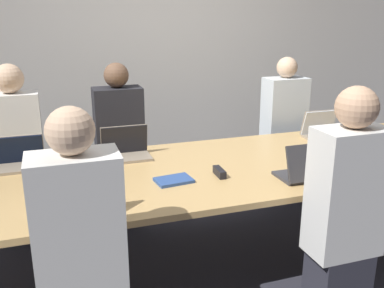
# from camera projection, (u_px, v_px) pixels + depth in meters

# --- Properties ---
(ground_plane) EXTENTS (24.00, 24.00, 0.00)m
(ground_plane) POSITION_uv_depth(u_px,v_px,m) (212.00, 258.00, 3.22)
(ground_plane) COLOR #2D2D38
(curtain_wall) EXTENTS (12.00, 0.06, 2.80)m
(curtain_wall) POSITION_uv_depth(u_px,v_px,m) (149.00, 50.00, 4.55)
(curtain_wall) COLOR beige
(curtain_wall) RESTS_ON ground_plane
(conference_table) EXTENTS (4.20, 1.28, 0.73)m
(conference_table) POSITION_uv_depth(u_px,v_px,m) (213.00, 173.00, 3.02)
(conference_table) COLOR tan
(conference_table) RESTS_ON ground_plane
(laptop_near_midright) EXTENTS (0.32, 0.25, 0.25)m
(laptop_near_midright) POSITION_uv_depth(u_px,v_px,m) (305.00, 169.00, 2.75)
(laptop_near_midright) COLOR #333338
(laptop_near_midright) RESTS_ON conference_table
(person_near_midright) EXTENTS (0.40, 0.24, 1.41)m
(person_near_midright) POSITION_uv_depth(u_px,v_px,m) (345.00, 213.00, 2.40)
(person_near_midright) COLOR #2D2D38
(person_near_midright) RESTS_ON ground_plane
(laptop_near_left) EXTENTS (0.34, 0.28, 0.27)m
(laptop_near_left) POSITION_uv_depth(u_px,v_px,m) (75.00, 203.00, 2.24)
(laptop_near_left) COLOR #333338
(laptop_near_left) RESTS_ON conference_table
(person_near_left) EXTENTS (0.40, 0.24, 1.39)m
(person_near_left) POSITION_uv_depth(u_px,v_px,m) (81.00, 258.00, 1.98)
(person_near_left) COLOR #2D2D38
(person_near_left) RESTS_ON ground_plane
(laptop_far_left) EXTENTS (0.36, 0.23, 0.23)m
(laptop_far_left) POSITION_uv_depth(u_px,v_px,m) (17.00, 159.00, 2.97)
(laptop_far_left) COLOR gray
(laptop_far_left) RESTS_ON conference_table
(person_far_left) EXTENTS (0.40, 0.24, 1.41)m
(person_far_left) POSITION_uv_depth(u_px,v_px,m) (18.00, 155.00, 3.40)
(person_far_left) COLOR #2D2D38
(person_far_left) RESTS_ON ground_plane
(cup_far_left) EXTENTS (0.07, 0.07, 0.10)m
(cup_far_left) POSITION_uv_depth(u_px,v_px,m) (57.00, 159.00, 3.01)
(cup_far_left) COLOR #232328
(cup_far_left) RESTS_ON conference_table
(laptop_far_midleft) EXTENTS (0.35, 0.23, 0.23)m
(laptop_far_midleft) POSITION_uv_depth(u_px,v_px,m) (126.00, 149.00, 3.18)
(laptop_far_midleft) COLOR gray
(laptop_far_midleft) RESTS_ON conference_table
(person_far_midleft) EXTENTS (0.40, 0.24, 1.39)m
(person_far_midleft) POSITION_uv_depth(u_px,v_px,m) (120.00, 147.00, 3.66)
(person_far_midleft) COLOR #2D2D38
(person_far_midleft) RESTS_ON ground_plane
(bottle_far_midleft) EXTENTS (0.07, 0.07, 0.22)m
(bottle_far_midleft) POSITION_uv_depth(u_px,v_px,m) (87.00, 157.00, 2.92)
(bottle_far_midleft) COLOR black
(bottle_far_midleft) RESTS_ON conference_table
(laptop_far_right) EXTENTS (0.32, 0.23, 0.24)m
(laptop_far_right) POSITION_uv_depth(u_px,v_px,m) (321.00, 130.00, 3.70)
(laptop_far_right) COLOR gray
(laptop_far_right) RESTS_ON conference_table
(person_far_right) EXTENTS (0.40, 0.24, 1.38)m
(person_far_right) POSITION_uv_depth(u_px,v_px,m) (283.00, 130.00, 4.21)
(person_far_right) COLOR #2D2D38
(person_far_right) RESTS_ON ground_plane
(stapler) EXTENTS (0.05, 0.15, 0.05)m
(stapler) POSITION_uv_depth(u_px,v_px,m) (219.00, 172.00, 2.83)
(stapler) COLOR black
(stapler) RESTS_ON conference_table
(notebook) EXTENTS (0.25, 0.18, 0.02)m
(notebook) POSITION_uv_depth(u_px,v_px,m) (174.00, 180.00, 2.73)
(notebook) COLOR #2D4C8C
(notebook) RESTS_ON conference_table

